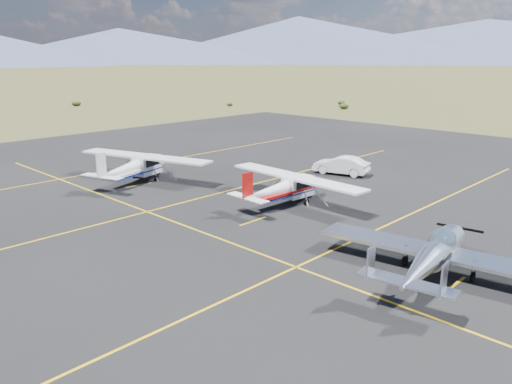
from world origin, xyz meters
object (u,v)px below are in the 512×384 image
aircraft_low_wing (436,253)px  aircraft_plain (135,166)px  aircraft_cessna (285,187)px  sedan (341,165)px

aircraft_low_wing → aircraft_plain: aircraft_plain is taller
aircraft_plain → aircraft_cessna: bearing=-91.6°
aircraft_low_wing → aircraft_plain: size_ratio=0.99×
aircraft_low_wing → aircraft_cessna: 11.39m
sedan → aircraft_plain: bearing=-51.1°
aircraft_cessna → sedan: aircraft_cessna is taller
aircraft_low_wing → sedan: size_ratio=2.51×
aircraft_low_wing → sedan: (12.36, 13.03, -0.38)m
aircraft_plain → sedan: aircraft_plain is taller
aircraft_cessna → aircraft_plain: 11.43m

